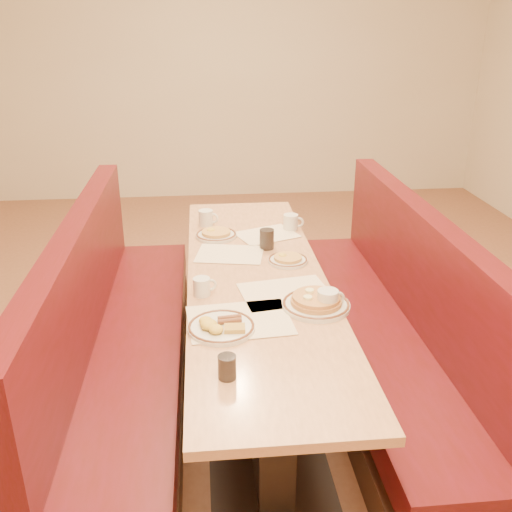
{
  "coord_description": "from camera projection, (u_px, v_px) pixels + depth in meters",
  "views": [
    {
      "loc": [
        -0.26,
        -2.63,
        1.97
      ],
      "look_at": [
        0.0,
        0.03,
        0.85
      ],
      "focal_mm": 40.0,
      "sensor_mm": 36.0,
      "label": 1
    }
  ],
  "objects": [
    {
      "name": "ground",
      "position": [
        257.0,
        397.0,
        3.2
      ],
      "size": [
        8.0,
        8.0,
        0.0
      ],
      "primitive_type": "plane",
      "color": "#9E6647",
      "rests_on": "ground"
    },
    {
      "name": "room_envelope",
      "position": [
        257.0,
        28.0,
        2.45
      ],
      "size": [
        6.04,
        8.04,
        2.82
      ],
      "color": "beige",
      "rests_on": "ground"
    },
    {
      "name": "diner_table",
      "position": [
        257.0,
        340.0,
        3.06
      ],
      "size": [
        0.7,
        2.5,
        0.75
      ],
      "color": "black",
      "rests_on": "ground"
    },
    {
      "name": "booth_left",
      "position": [
        118.0,
        349.0,
        3.0
      ],
      "size": [
        0.55,
        2.5,
        1.05
      ],
      "color": "#4C3326",
      "rests_on": "ground"
    },
    {
      "name": "booth_right",
      "position": [
        389.0,
        335.0,
        3.13
      ],
      "size": [
        0.55,
        2.5,
        1.05
      ],
      "color": "#4C3326",
      "rests_on": "ground"
    },
    {
      "name": "placemat_near_left",
      "position": [
        240.0,
        320.0,
        2.48
      ],
      "size": [
        0.47,
        0.37,
        0.0
      ],
      "primitive_type": "cube",
      "rotation": [
        0.0,
        0.0,
        0.09
      ],
      "color": "#FFEBC7",
      "rests_on": "diner_table"
    },
    {
      "name": "placemat_near_right",
      "position": [
        286.0,
        293.0,
        2.73
      ],
      "size": [
        0.46,
        0.38,
        0.0
      ],
      "primitive_type": "cube",
      "rotation": [
        0.0,
        0.0,
        0.16
      ],
      "color": "#FFEBC7",
      "rests_on": "diner_table"
    },
    {
      "name": "placemat_far_left",
      "position": [
        230.0,
        254.0,
        3.18
      ],
      "size": [
        0.41,
        0.34,
        0.0
      ],
      "primitive_type": "cube",
      "rotation": [
        0.0,
        0.0,
        -0.19
      ],
      "color": "#FFEBC7",
      "rests_on": "diner_table"
    },
    {
      "name": "placemat_far_right",
      "position": [
        267.0,
        235.0,
        3.46
      ],
      "size": [
        0.42,
        0.37,
        0.0
      ],
      "primitive_type": "cube",
      "rotation": [
        0.0,
        0.0,
        0.38
      ],
      "color": "#FFEBC7",
      "rests_on": "diner_table"
    },
    {
      "name": "pancake_plate",
      "position": [
        316.0,
        303.0,
        2.59
      ],
      "size": [
        0.31,
        0.31,
        0.07
      ],
      "rotation": [
        0.0,
        0.0,
        0.05
      ],
      "color": "silver",
      "rests_on": "diner_table"
    },
    {
      "name": "eggs_plate",
      "position": [
        220.0,
        327.0,
        2.4
      ],
      "size": [
        0.29,
        0.29,
        0.06
      ],
      "rotation": [
        0.0,
        0.0,
        -0.05
      ],
      "color": "silver",
      "rests_on": "diner_table"
    },
    {
      "name": "extra_plate_mid",
      "position": [
        288.0,
        259.0,
        3.08
      ],
      "size": [
        0.22,
        0.22,
        0.04
      ],
      "rotation": [
        0.0,
        0.0,
        0.4
      ],
      "color": "silver",
      "rests_on": "diner_table"
    },
    {
      "name": "extra_plate_far",
      "position": [
        216.0,
        234.0,
        3.43
      ],
      "size": [
        0.25,
        0.25,
        0.05
      ],
      "rotation": [
        0.0,
        0.0,
        0.37
      ],
      "color": "silver",
      "rests_on": "diner_table"
    },
    {
      "name": "coffee_mug_a",
      "position": [
        328.0,
        300.0,
        2.55
      ],
      "size": [
        0.13,
        0.09,
        0.1
      ],
      "rotation": [
        0.0,
        0.0,
        0.28
      ],
      "color": "silver",
      "rests_on": "diner_table"
    },
    {
      "name": "coffee_mug_b",
      "position": [
        202.0,
        286.0,
        2.7
      ],
      "size": [
        0.11,
        0.08,
        0.09
      ],
      "rotation": [
        0.0,
        0.0,
        0.3
      ],
      "color": "silver",
      "rests_on": "diner_table"
    },
    {
      "name": "coffee_mug_c",
      "position": [
        291.0,
        222.0,
        3.54
      ],
      "size": [
        0.13,
        0.09,
        0.1
      ],
      "rotation": [
        0.0,
        0.0,
        -0.17
      ],
      "color": "silver",
      "rests_on": "diner_table"
    },
    {
      "name": "coffee_mug_d",
      "position": [
        206.0,
        218.0,
        3.61
      ],
      "size": [
        0.13,
        0.09,
        0.1
      ],
      "rotation": [
        0.0,
        0.0,
        -0.34
      ],
      "color": "silver",
      "rests_on": "diner_table"
    },
    {
      "name": "soda_tumbler_near",
      "position": [
        227.0,
        367.0,
        2.07
      ],
      "size": [
        0.07,
        0.07,
        0.09
      ],
      "color": "black",
      "rests_on": "diner_table"
    },
    {
      "name": "soda_tumbler_mid",
      "position": [
        267.0,
        239.0,
        3.24
      ],
      "size": [
        0.08,
        0.08,
        0.11
      ],
      "color": "black",
      "rests_on": "diner_table"
    }
  ]
}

